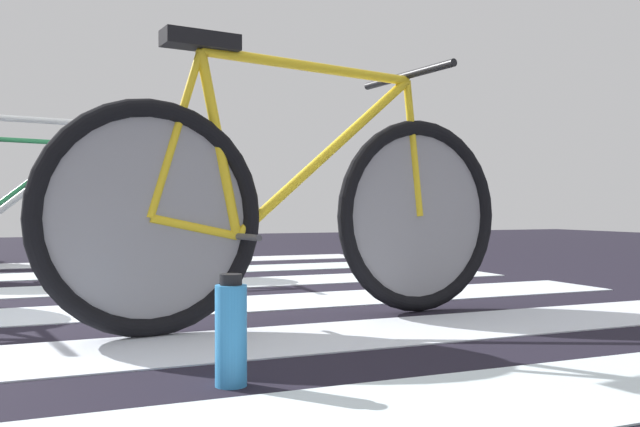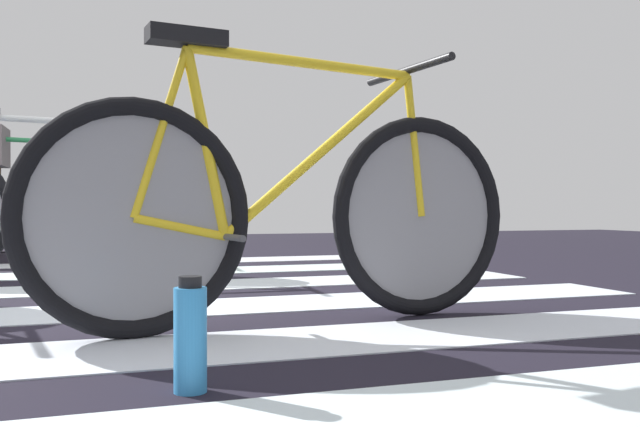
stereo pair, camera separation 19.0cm
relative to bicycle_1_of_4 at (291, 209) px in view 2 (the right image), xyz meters
name	(u,v)px [view 2 (the right image)]	position (x,y,z in m)	size (l,w,h in m)	color
bicycle_1_of_4	(291,209)	(0.00, 0.00, 0.00)	(1.73, 0.52, 0.93)	black
bicycle_3_of_4	(44,208)	(-0.86, 1.89, 0.00)	(1.74, 0.52, 0.93)	black
bicycle_4_of_4	(38,208)	(-0.98, 3.15, 0.00)	(1.74, 0.52, 0.93)	black
water_bottle	(190,337)	(-0.42, -0.70, -0.27)	(0.07, 0.07, 0.24)	#348DD4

